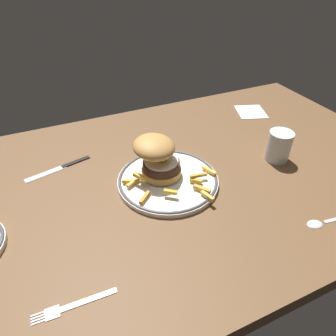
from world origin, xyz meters
The scene contains 9 objects.
ground_plane centered at (0.00, 0.00, -2.00)cm, with size 146.73×80.51×4.00cm, color brown.
dinner_plate centered at (2.30, -2.16, 0.84)cm, with size 25.65×25.65×1.60cm.
burger centered at (0.84, 0.34, 6.90)cm, with size 14.74×14.81×10.71cm.
fries_pile centered at (2.22, -5.92, 2.42)cm, with size 23.13×15.89×2.86cm.
water_glass centered at (34.50, -5.12, 3.69)cm, with size 6.58×6.58×8.56cm.
fork centered at (-25.88, -25.49, 0.18)cm, with size 14.44×2.27×0.36cm.
knife centered at (-21.06, 15.56, 0.26)cm, with size 17.86×5.63×0.70cm.
spoon centered at (27.17, -28.67, 0.36)cm, with size 13.40×3.66×0.90cm.
napkin centered at (45.89, 21.78, 0.20)cm, with size 9.71×10.71×0.40cm, color white.
Camera 1 is at (-22.08, -56.54, 49.61)cm, focal length 32.30 mm.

